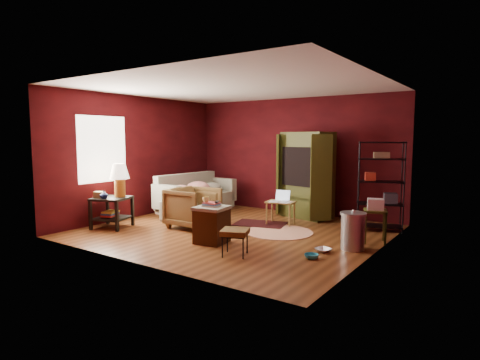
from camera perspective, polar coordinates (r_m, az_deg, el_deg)
The scene contains 18 objects.
room at distance 7.83m, azimuth -1.13°, elevation 2.82°, with size 5.54×5.04×2.84m.
sofa at distance 9.81m, azimuth -6.35°, elevation -2.23°, with size 2.25×0.66×0.88m, color gray.
armchair at distance 8.31m, azimuth -6.69°, elevation -3.63°, with size 0.88×0.82×0.91m, color black.
pet_bowl_steel at distance 6.69m, azimuth 11.76°, elevation -8.94°, with size 0.25×0.06×0.25m, color silver.
pet_bowl_turquoise at distance 6.31m, azimuth 10.15°, elevation -9.97°, with size 0.22×0.07×0.22m, color #29A6C3.
vase at distance 8.44m, azimuth -18.79°, elevation -2.01°, with size 0.16×0.17×0.16m, color #0C153C.
mug at distance 7.02m, azimuth -4.87°, elevation -2.68°, with size 0.12×0.10×0.12m, color #FFE47C.
side_table at distance 8.60m, azimuth -17.26°, elevation -1.27°, with size 0.85×0.85×1.32m.
sofa_cushions at distance 9.85m, azimuth -6.52°, elevation -2.23°, with size 0.97×2.16×0.88m.
hamper at distance 7.07m, azimuth -4.03°, elevation -6.25°, with size 0.59×0.59×0.74m.
footstool at distance 6.31m, azimuth -0.72°, elevation -7.52°, with size 0.53×0.53×0.42m.
rug_round at distance 7.94m, azimuth 5.59°, elevation -7.36°, with size 1.55×1.55×0.01m.
rug_oriental at distance 8.63m, azimuth 2.88°, elevation -6.21°, with size 1.22×0.96×0.01m.
laptop_desk at distance 8.56m, azimuth 5.83°, elevation -3.38°, with size 0.64×0.54×0.72m.
tv_armoire at distance 9.33m, azimuth 9.37°, elevation 0.94°, with size 1.51×1.05×1.97m.
wire_shelving at distance 8.34m, azimuth 19.44°, elevation -0.30°, with size 0.94×0.65×1.77m.
small_stand at distance 7.43m, azimuth 18.69°, elevation -4.05°, with size 0.50×0.50×0.78m.
trash_can at distance 6.91m, azimuth 15.76°, elevation -6.96°, with size 0.43×0.43×0.67m.
Camera 1 is at (4.53, -6.35, 1.84)m, focal length 30.00 mm.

